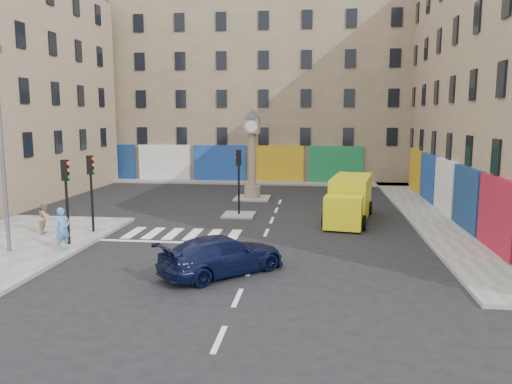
% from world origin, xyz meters
% --- Properties ---
extents(ground, '(120.00, 120.00, 0.00)m').
position_xyz_m(ground, '(0.00, 0.00, 0.00)').
color(ground, black).
rests_on(ground, ground).
extents(sidewalk_right, '(2.60, 30.00, 0.15)m').
position_xyz_m(sidewalk_right, '(8.70, 10.00, 0.07)').
color(sidewalk_right, gray).
rests_on(sidewalk_right, ground).
extents(sidewalk_far, '(32.00, 2.40, 0.15)m').
position_xyz_m(sidewalk_far, '(-4.00, 22.20, 0.07)').
color(sidewalk_far, gray).
rests_on(sidewalk_far, ground).
extents(island_near, '(1.80, 1.80, 0.12)m').
position_xyz_m(island_near, '(-2.00, 8.00, 0.06)').
color(island_near, gray).
rests_on(island_near, ground).
extents(island_far, '(2.40, 2.40, 0.12)m').
position_xyz_m(island_far, '(-2.00, 14.00, 0.06)').
color(island_far, gray).
rests_on(island_far, ground).
extents(building_far, '(32.00, 10.00, 17.00)m').
position_xyz_m(building_far, '(-4.00, 28.00, 8.50)').
color(building_far, '#8D785E').
rests_on(building_far, ground).
extents(traffic_light_left_near, '(0.28, 0.22, 3.70)m').
position_xyz_m(traffic_light_left_near, '(-8.30, 0.20, 2.62)').
color(traffic_light_left_near, black).
rests_on(traffic_light_left_near, sidewalk_left).
extents(traffic_light_left_far, '(0.28, 0.22, 3.70)m').
position_xyz_m(traffic_light_left_far, '(-8.30, 2.60, 2.62)').
color(traffic_light_left_far, black).
rests_on(traffic_light_left_far, sidewalk_left).
extents(traffic_light_island, '(0.28, 0.22, 3.70)m').
position_xyz_m(traffic_light_island, '(-2.00, 8.00, 2.59)').
color(traffic_light_island, black).
rests_on(traffic_light_island, island_near).
extents(lamp_post, '(0.50, 0.25, 8.30)m').
position_xyz_m(lamp_post, '(-10.20, -1.20, 4.79)').
color(lamp_post, '#595B60').
rests_on(lamp_post, sidewalk_left).
extents(clock_pillar, '(1.20, 1.20, 6.10)m').
position_xyz_m(clock_pillar, '(-2.00, 14.00, 3.55)').
color(clock_pillar, '#967D62').
rests_on(clock_pillar, island_far).
extents(navy_sedan, '(4.82, 4.78, 1.40)m').
position_xyz_m(navy_sedan, '(-0.93, -2.62, 0.70)').
color(navy_sedan, black).
rests_on(navy_sedan, ground).
extents(yellow_van, '(3.03, 6.66, 2.34)m').
position_xyz_m(yellow_van, '(4.25, 7.70, 1.16)').
color(yellow_van, yellow).
rests_on(yellow_van, ground).
extents(pedestrian_blue, '(0.73, 0.78, 1.80)m').
position_xyz_m(pedestrian_blue, '(-8.03, -0.78, 1.05)').
color(pedestrian_blue, '#4F83B4').
rests_on(pedestrian_blue, sidewalk_left).
extents(pedestrian_tan, '(0.72, 0.85, 1.55)m').
position_xyz_m(pedestrian_tan, '(-10.38, 1.96, 0.93)').
color(pedestrian_tan, tan).
rests_on(pedestrian_tan, sidewalk_left).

